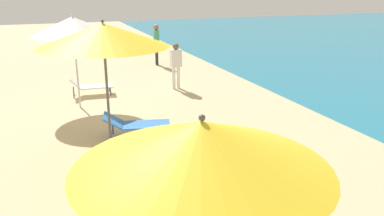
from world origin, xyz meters
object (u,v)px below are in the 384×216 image
(umbrella_second, at_px, (202,145))
(umbrella_farthest, at_px, (73,26))
(umbrella_third, at_px, (103,35))
(lounger_third_shoreside, at_px, (136,124))
(beach_ball, at_px, (229,152))
(lounger_farthest_shoreside, at_px, (90,85))
(person_walking_near, at_px, (176,62))
(person_walking_mid, at_px, (156,40))

(umbrella_second, distance_m, umbrella_farthest, 8.43)
(umbrella_third, height_order, umbrella_farthest, umbrella_third)
(umbrella_third, relative_size, lounger_third_shoreside, 1.73)
(beach_ball, bearing_deg, umbrella_third, 163.30)
(lounger_farthest_shoreside, xyz_separation_m, person_walking_near, (2.86, -0.20, 0.61))
(umbrella_second, height_order, beach_ball, umbrella_second)
(lounger_third_shoreside, height_order, person_walking_near, person_walking_near)
(umbrella_third, bearing_deg, lounger_farthest_shoreside, 87.84)
(umbrella_third, bearing_deg, umbrella_second, -88.04)
(umbrella_third, distance_m, lounger_farthest_shoreside, 5.71)
(lounger_farthest_shoreside, relative_size, person_walking_near, 0.89)
(lounger_third_shoreside, relative_size, beach_ball, 5.79)
(person_walking_near, xyz_separation_m, person_walking_mid, (0.50, 4.20, 0.15))
(lounger_farthest_shoreside, bearing_deg, umbrella_third, -88.48)
(lounger_third_shoreside, bearing_deg, umbrella_farthest, 123.30)
(umbrella_third, xyz_separation_m, person_walking_mid, (3.56, 9.25, -1.46))
(person_walking_mid, height_order, beach_ball, person_walking_mid)
(umbrella_second, distance_m, lounger_third_shoreside, 5.89)
(lounger_third_shoreside, height_order, person_walking_mid, person_walking_mid)
(lounger_third_shoreside, bearing_deg, umbrella_third, -110.16)
(lounger_farthest_shoreside, distance_m, person_walking_mid, 5.28)
(person_walking_near, bearing_deg, umbrella_third, 145.43)
(umbrella_third, relative_size, lounger_farthest_shoreside, 2.04)
(umbrella_second, xyz_separation_m, person_walking_near, (2.91, 9.45, -1.19))
(umbrella_second, bearing_deg, person_walking_mid, 75.99)
(umbrella_second, distance_m, person_walking_mid, 14.10)
(umbrella_third, distance_m, beach_ball, 3.38)
(umbrella_farthest, distance_m, lounger_farthest_shoreside, 2.40)
(umbrella_second, relative_size, umbrella_farthest, 0.91)
(person_walking_near, xyz_separation_m, beach_ball, (-0.78, -5.73, -0.80))
(lounger_third_shoreside, relative_size, person_walking_near, 1.05)
(umbrella_third, height_order, beach_ball, umbrella_third)
(lounger_third_shoreside, distance_m, person_walking_mid, 8.57)
(lounger_farthest_shoreside, xyz_separation_m, beach_ball, (2.08, -5.94, -0.18))
(lounger_third_shoreside, bearing_deg, umbrella_second, -83.03)
(umbrella_second, bearing_deg, lounger_third_shoreside, 83.56)
(lounger_third_shoreside, relative_size, person_walking_mid, 0.92)
(lounger_third_shoreside, relative_size, lounger_farthest_shoreside, 1.18)
(umbrella_third, xyz_separation_m, person_walking_near, (3.06, 5.05, -1.61))
(lounger_farthest_shoreside, xyz_separation_m, person_walking_mid, (3.36, 4.00, 0.77))
(person_walking_mid, bearing_deg, lounger_farthest_shoreside, -122.58)
(beach_ball, bearing_deg, person_walking_mid, 82.67)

